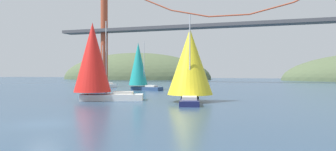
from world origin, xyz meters
TOP-DOWN VIEW (x-y plane):
  - ground_plane at (0.00, 0.00)m, footprint 360.00×360.00m
  - headland_left at (-55.00, 135.00)m, footprint 81.75×44.00m
  - suspension_bridge at (0.00, 95.00)m, footprint 135.57×6.00m
  - sailboat_yellow_sail at (5.68, 19.94)m, footprint 6.93×9.98m
  - sailboat_red_spinnaker at (-6.82, 17.86)m, footprint 9.78×6.65m
  - sailboat_teal_sail at (-11.31, 42.48)m, footprint 8.17×4.80m
  - sailboat_navy_sail at (-26.27, 51.77)m, footprint 9.02×6.76m

SIDE VIEW (x-z plane):
  - ground_plane at x=0.00m, z-range 0.00..0.00m
  - headland_left at x=-55.00m, z-range -13.80..13.80m
  - sailboat_yellow_sail at x=5.68m, z-range -0.51..10.22m
  - sailboat_navy_sail at x=-26.27m, z-range -0.14..10.26m
  - sailboat_teal_sail at x=-11.31m, z-range 0.04..10.14m
  - sailboat_red_spinnaker at x=-6.82m, z-range 0.05..10.53m
  - suspension_bridge at x=0.00m, z-range -0.55..42.33m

